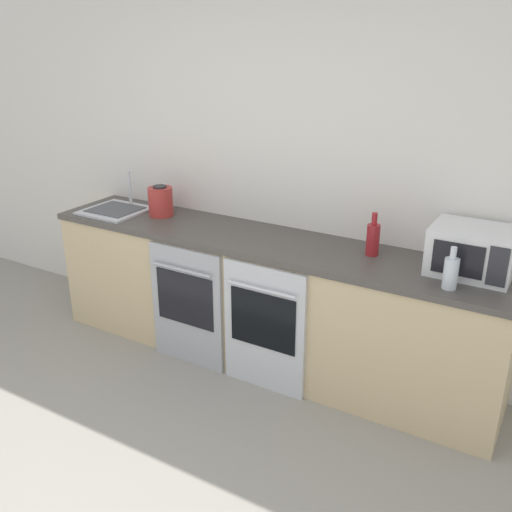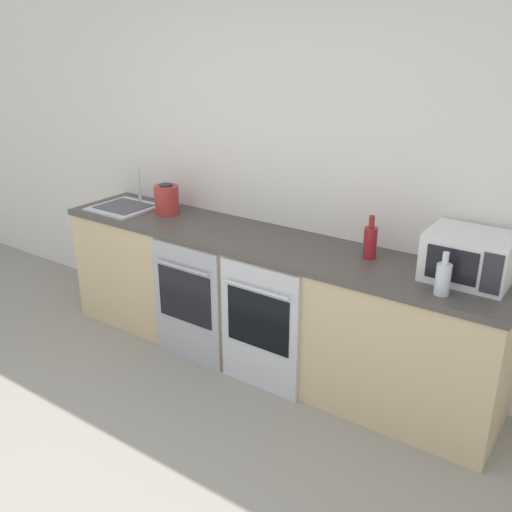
% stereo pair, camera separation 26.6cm
% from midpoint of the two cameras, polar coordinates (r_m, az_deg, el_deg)
% --- Properties ---
extents(wall_back, '(10.00, 0.06, 2.60)m').
position_cam_midpoint_polar(wall_back, '(3.86, 5.52, 8.76)').
color(wall_back, silver).
rests_on(wall_back, ground_plane).
extents(counter_back, '(3.18, 0.61, 0.89)m').
position_cam_midpoint_polar(counter_back, '(3.88, 2.70, -4.49)').
color(counter_back, '#D1B789').
rests_on(counter_back, ground_plane).
extents(oven_left, '(0.57, 0.06, 0.84)m').
position_cam_midpoint_polar(oven_left, '(3.88, -5.02, -4.83)').
color(oven_left, '#A8AAAF').
rests_on(oven_left, ground_plane).
extents(oven_right, '(0.57, 0.06, 0.84)m').
position_cam_midpoint_polar(oven_right, '(3.57, 2.47, -7.29)').
color(oven_right, silver).
rests_on(oven_right, ground_plane).
extents(microwave, '(0.44, 0.35, 0.27)m').
position_cam_midpoint_polar(microwave, '(3.30, 22.72, -0.09)').
color(microwave, silver).
rests_on(microwave, counter_back).
extents(bottle_red, '(0.08, 0.08, 0.26)m').
position_cam_midpoint_polar(bottle_red, '(3.45, 13.54, 1.38)').
color(bottle_red, maroon).
rests_on(bottle_red, counter_back).
extents(bottle_clear, '(0.08, 0.08, 0.23)m').
position_cam_midpoint_polar(bottle_clear, '(3.08, 20.58, -2.12)').
color(bottle_clear, silver).
rests_on(bottle_clear, counter_back).
extents(kettle, '(0.18, 0.18, 0.22)m').
position_cam_midpoint_polar(kettle, '(4.23, -7.13, 5.63)').
color(kettle, '#B2332D').
rests_on(kettle, counter_back).
extents(sink, '(0.43, 0.43, 0.27)m').
position_cam_midpoint_polar(sink, '(4.43, -11.36, 4.87)').
color(sink, silver).
rests_on(sink, counter_back).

